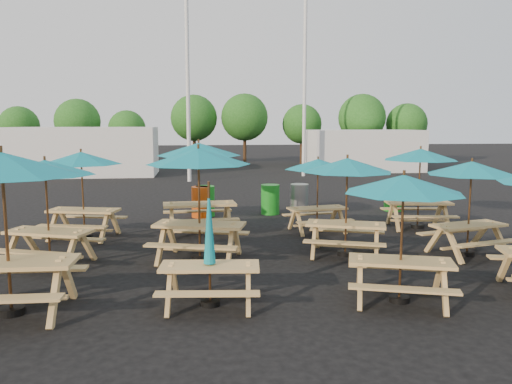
{
  "coord_description": "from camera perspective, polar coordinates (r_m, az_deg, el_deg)",
  "views": [
    {
      "loc": [
        -1.63,
        -12.1,
        2.97
      ],
      "look_at": [
        0.0,
        1.5,
        1.1
      ],
      "focal_mm": 35.0,
      "sensor_mm": 36.0,
      "label": 1
    }
  ],
  "objects": [
    {
      "name": "ground",
      "position": [
        12.57,
        0.82,
        -5.9
      ],
      "size": [
        120.0,
        120.0,
        0.0
      ],
      "primitive_type": "plane",
      "color": "black",
      "rests_on": "ground"
    },
    {
      "name": "picnic_unit_0",
      "position": [
        8.48,
        -27.02,
        1.93
      ],
      "size": [
        2.4,
        2.4,
        2.58
      ],
      "rotation": [
        0.0,
        0.0,
        -0.02
      ],
      "color": "tan",
      "rests_on": "ground"
    },
    {
      "name": "picnic_unit_1",
      "position": [
        11.19,
        -22.94,
        1.96
      ],
      "size": [
        2.62,
        2.62,
        2.26
      ],
      "rotation": [
        0.0,
        0.0,
        -0.34
      ],
      "color": "tan",
      "rests_on": "ground"
    },
    {
      "name": "picnic_unit_2",
      "position": [
        13.62,
        -19.34,
        3.16
      ],
      "size": [
        2.51,
        2.51,
        2.28
      ],
      "rotation": [
        0.0,
        0.0,
        -0.24
      ],
      "color": "tan",
      "rests_on": "ground"
    },
    {
      "name": "picnic_unit_3",
      "position": [
        8.22,
        -5.32,
        -7.22
      ],
      "size": [
        1.75,
        1.57,
        2.06
      ],
      "rotation": [
        0.0,
        0.0,
        -0.1
      ],
      "color": "tan",
      "rests_on": "ground"
    },
    {
      "name": "picnic_unit_4",
      "position": [
        10.76,
        -6.59,
        3.33
      ],
      "size": [
        2.78,
        2.78,
        2.48
      ],
      "rotation": [
        0.0,
        0.0,
        -0.28
      ],
      "color": "tan",
      "rests_on": "ground"
    },
    {
      "name": "picnic_unit_5",
      "position": [
        13.54,
        -6.56,
        4.29
      ],
      "size": [
        2.43,
        2.43,
        2.49
      ],
      "rotation": [
        0.0,
        0.0,
        0.07
      ],
      "color": "tan",
      "rests_on": "ground"
    },
    {
      "name": "picnic_unit_6",
      "position": [
        8.5,
        16.5,
        0.08
      ],
      "size": [
        2.48,
        2.48,
        2.17
      ],
      "rotation": [
        0.0,
        0.0,
        -0.31
      ],
      "color": "tan",
      "rests_on": "ground"
    },
    {
      "name": "picnic_unit_7",
      "position": [
        11.3,
        10.38,
        2.42
      ],
      "size": [
        2.6,
        2.6,
        2.24
      ],
      "rotation": [
        0.0,
        0.0,
        -0.34
      ],
      "color": "tan",
      "rests_on": "ground"
    },
    {
      "name": "picnic_unit_8",
      "position": [
        13.77,
        7.09,
        2.71
      ],
      "size": [
        2.12,
        2.12,
        2.04
      ],
      "rotation": [
        0.0,
        0.0,
        0.15
      ],
      "color": "tan",
      "rests_on": "ground"
    },
    {
      "name": "picnic_unit_10",
      "position": [
        12.14,
        23.4,
        1.96
      ],
      "size": [
        2.38,
        2.38,
        2.17
      ],
      "rotation": [
        0.0,
        0.0,
        0.24
      ],
      "color": "tan",
      "rests_on": "ground"
    },
    {
      "name": "picnic_unit_11",
      "position": [
        14.88,
        18.26,
        3.62
      ],
      "size": [
        2.34,
        2.34,
        2.3
      ],
      "rotation": [
        0.0,
        0.0,
        -0.13
      ],
      "color": "tan",
      "rests_on": "ground"
    },
    {
      "name": "waste_bin_0",
      "position": [
        16.24,
        -5.83,
        -1.05
      ],
      "size": [
        0.61,
        0.61,
        0.98
      ],
      "primitive_type": "cylinder",
      "color": "#18841D",
      "rests_on": "ground"
    },
    {
      "name": "waste_bin_1",
      "position": [
        16.11,
        -6.29,
        -1.13
      ],
      "size": [
        0.61,
        0.61,
        0.98
      ],
      "primitive_type": "cylinder",
      "color": "#C4440B",
      "rests_on": "ground"
    },
    {
      "name": "waste_bin_2",
      "position": [
        16.56,
        1.63,
        -0.84
      ],
      "size": [
        0.61,
        0.61,
        0.98
      ],
      "primitive_type": "cylinder",
      "color": "#18841D",
      "rests_on": "ground"
    },
    {
      "name": "waste_bin_3",
      "position": [
        16.77,
        4.99,
        -0.76
      ],
      "size": [
        0.61,
        0.61,
        0.98
      ],
      "primitive_type": "cylinder",
      "color": "gray",
      "rests_on": "ground"
    },
    {
      "name": "waste_bin_4",
      "position": [
        17.82,
        15.4,
        -0.51
      ],
      "size": [
        0.61,
        0.61,
        0.98
      ],
      "primitive_type": "cylinder",
      "color": "#18841D",
      "rests_on": "ground"
    },
    {
      "name": "mast_0",
      "position": [
        26.28,
        -7.84,
        14.32
      ],
      "size": [
        0.2,
        0.2,
        12.0
      ],
      "primitive_type": "cylinder",
      "color": "silver",
      "rests_on": "ground"
    },
    {
      "name": "mast_1",
      "position": [
        28.92,
        5.6,
        13.74
      ],
      "size": [
        0.2,
        0.2,
        12.0
      ],
      "primitive_type": "cylinder",
      "color": "silver",
      "rests_on": "ground"
    },
    {
      "name": "event_tent_0",
      "position": [
        30.81,
        -18.82,
        4.43
      ],
      "size": [
        8.0,
        4.0,
        2.8
      ],
      "primitive_type": "cube",
      "color": "silver",
      "rests_on": "ground"
    },
    {
      "name": "event_tent_1",
      "position": [
        32.91,
        12.05,
        4.69
      ],
      "size": [
        7.0,
        4.0,
        2.6
      ],
      "primitive_type": "cube",
      "color": "silver",
      "rests_on": "ground"
    },
    {
      "name": "tree_0",
      "position": [
        39.37,
        -25.46,
        6.82
      ],
      "size": [
        2.8,
        2.8,
        4.24
      ],
      "color": "#382314",
      "rests_on": "ground"
    },
    {
      "name": "tree_1",
      "position": [
        36.91,
        -19.72,
        7.6
      ],
      "size": [
        3.11,
        3.11,
        4.72
      ],
      "color": "#382314",
      "rests_on": "ground"
    },
    {
      "name": "tree_2",
      "position": [
        36.07,
        -14.53,
        6.97
      ],
      "size": [
        2.59,
        2.59,
        3.93
      ],
      "color": "#382314",
      "rests_on": "ground"
    },
    {
      "name": "tree_3",
      "position": [
        36.82,
        -7.11,
        8.38
      ],
      "size": [
        3.36,
        3.36,
        5.09
      ],
      "color": "#382314",
      "rests_on": "ground"
    },
    {
      "name": "tree_4",
      "position": [
        36.54,
        -1.31,
        8.53
      ],
      "size": [
        3.41,
        3.41,
        5.17
      ],
      "color": "#382314",
      "rests_on": "ground"
    },
    {
      "name": "tree_5",
      "position": [
        37.61,
        5.26,
        7.74
      ],
      "size": [
        2.94,
        2.94,
        4.45
      ],
      "color": "#382314",
      "rests_on": "ground"
    },
    {
      "name": "tree_6",
      "position": [
        36.96,
        12.01,
        8.31
      ],
      "size": [
        3.38,
        3.38,
        5.13
      ],
      "color": "#382314",
      "rests_on": "ground"
    },
    {
      "name": "tree_7",
      "position": [
        38.21,
        16.84,
        7.47
      ],
      "size": [
        2.95,
        2.95,
        4.48
      ],
      "color": "#382314",
      "rests_on": "ground"
    }
  ]
}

